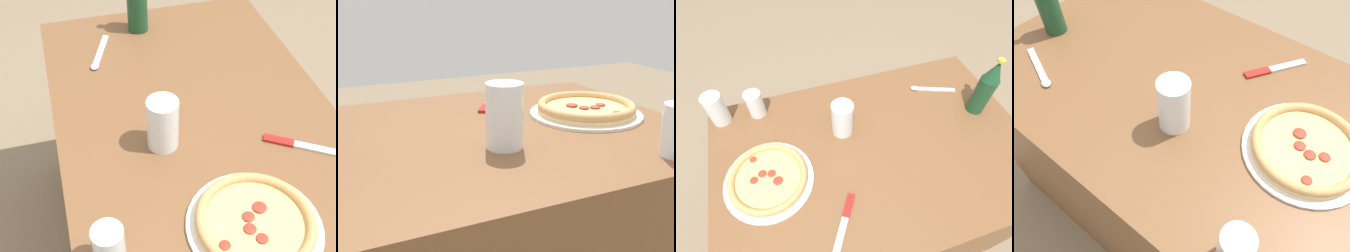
% 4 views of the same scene
% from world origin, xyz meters
% --- Properties ---
extents(pizza_salami, '(0.31, 0.31, 0.04)m').
position_xyz_m(pizza_salami, '(0.40, 0.01, 0.74)').
color(pizza_salami, silver).
rests_on(pizza_salami, table).
extents(glass_water, '(0.08, 0.08, 0.15)m').
position_xyz_m(glass_water, '(0.09, -0.12, 0.79)').
color(glass_water, white).
rests_on(glass_water, table).
extents(knife, '(0.13, 0.18, 0.01)m').
position_xyz_m(knife, '(0.19, 0.22, 0.73)').
color(knife, maroon).
rests_on(knife, table).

